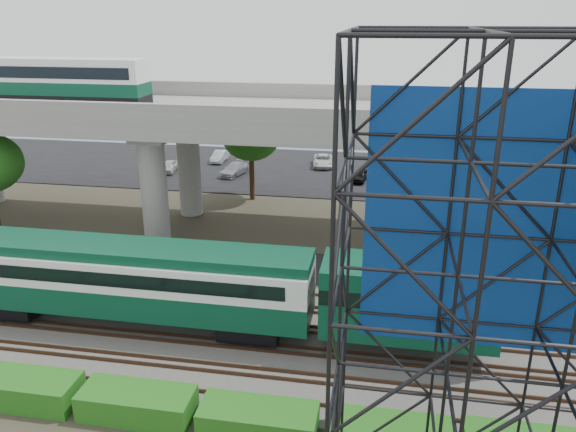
# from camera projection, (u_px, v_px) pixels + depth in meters

# --- Properties ---
(ground) EXTENTS (140.00, 140.00, 0.00)m
(ground) POSITION_uv_depth(u_px,v_px,m) (258.00, 364.00, 26.11)
(ground) COLOR #474233
(ground) RESTS_ON ground
(ballast_bed) EXTENTS (90.00, 12.00, 0.20)m
(ballast_bed) POSITION_uv_depth(u_px,v_px,m) (267.00, 339.00, 27.93)
(ballast_bed) COLOR slate
(ballast_bed) RESTS_ON ground
(service_road) EXTENTS (90.00, 5.00, 0.08)m
(service_road) POSITION_uv_depth(u_px,v_px,m) (295.00, 268.00, 35.82)
(service_road) COLOR black
(service_road) RESTS_ON ground
(parking_lot) EXTENTS (90.00, 18.00, 0.08)m
(parking_lot) POSITION_uv_depth(u_px,v_px,m) (332.00, 172.00, 57.59)
(parking_lot) COLOR black
(parking_lot) RESTS_ON ground
(harbor_water) EXTENTS (140.00, 40.00, 0.03)m
(harbor_water) POSITION_uv_depth(u_px,v_px,m) (348.00, 131.00, 77.97)
(harbor_water) COLOR slate
(harbor_water) RESTS_ON ground
(rail_tracks) EXTENTS (90.00, 9.52, 0.16)m
(rail_tracks) POSITION_uv_depth(u_px,v_px,m) (267.00, 336.00, 27.87)
(rail_tracks) COLOR #472D1E
(rail_tracks) RESTS_ON ballast_bed
(commuter_train) EXTENTS (29.30, 3.06, 4.30)m
(commuter_train) POSITION_uv_depth(u_px,v_px,m) (164.00, 281.00, 27.83)
(commuter_train) COLOR black
(commuter_train) RESTS_ON rail_tracks
(overpass) EXTENTS (80.00, 12.00, 12.40)m
(overpass) POSITION_uv_depth(u_px,v_px,m) (290.00, 124.00, 38.35)
(overpass) COLOR #9E9B93
(overpass) RESTS_ON ground
(scaffold_tower) EXTENTS (9.36, 6.36, 15.00)m
(scaffold_tower) POSITION_uv_depth(u_px,v_px,m) (511.00, 332.00, 14.74)
(scaffold_tower) COLOR black
(scaffold_tower) RESTS_ON ground
(hedge_strip) EXTENTS (34.60, 1.80, 1.20)m
(hedge_strip) POSITION_uv_depth(u_px,v_px,m) (258.00, 418.00, 21.78)
(hedge_strip) COLOR #145713
(hedge_strip) RESTS_ON ground
(trees) EXTENTS (40.94, 16.94, 7.69)m
(trees) POSITION_uv_depth(u_px,v_px,m) (243.00, 159.00, 39.95)
(trees) COLOR #382314
(trees) RESTS_ON ground
(suv) EXTENTS (5.16, 3.91, 1.30)m
(suv) POSITION_uv_depth(u_px,v_px,m) (139.00, 249.00, 37.01)
(suv) COLOR black
(suv) RESTS_ON service_road
(parked_cars) EXTENTS (36.95, 9.43, 1.27)m
(parked_cars) POSITION_uv_depth(u_px,v_px,m) (352.00, 167.00, 56.90)
(parked_cars) COLOR #BABABA
(parked_cars) RESTS_ON parking_lot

